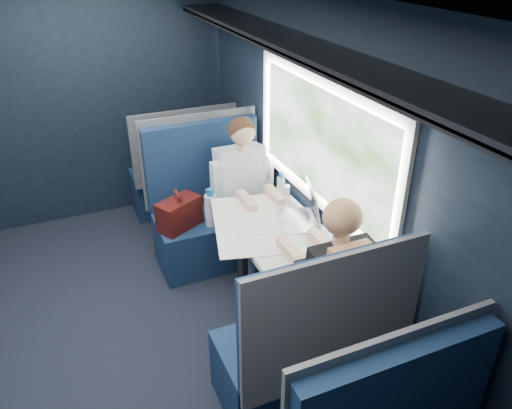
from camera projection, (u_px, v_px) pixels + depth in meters
name	position (u px, v px, depth m)	size (l,w,h in m)	color
ground	(141.00, 345.00, 3.58)	(2.80, 4.20, 0.01)	black
room_shell	(117.00, 153.00, 2.88)	(3.00, 4.40, 2.40)	black
table	(273.00, 236.00, 3.62)	(0.62, 1.00, 0.74)	#54565E
seat_bay_near	(210.00, 215.00, 4.36)	(1.04, 0.62, 1.26)	#0D1D39
seat_bay_far	(306.00, 350.00, 2.97)	(1.04, 0.62, 1.26)	#0D1D39
seat_row_front	(182.00, 174.00, 5.12)	(1.04, 0.51, 1.16)	#0D1D39
man	(245.00, 187.00, 4.18)	(0.53, 0.56, 1.32)	black
woman	(332.00, 281.00, 3.04)	(0.53, 0.56, 1.32)	black
papers	(255.00, 223.00, 3.61)	(0.58, 0.84, 0.01)	white
laptop	(305.00, 212.00, 3.62)	(0.37, 0.42, 0.27)	silver
bottle_small	(281.00, 187.00, 3.93)	(0.06, 0.06, 0.21)	silver
cup	(286.00, 191.00, 3.98)	(0.07, 0.07, 0.08)	white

